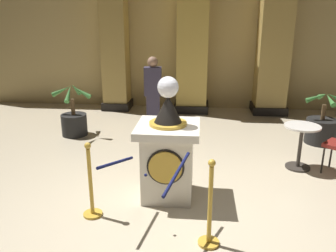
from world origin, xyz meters
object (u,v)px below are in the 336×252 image
(stanchion_near, at_px, (91,191))
(stanchion_far, at_px, (210,216))
(bystander_guest, at_px, (153,93))
(potted_palm_left, at_px, (74,120))
(pedestal_clock, at_px, (168,152))
(cafe_table, at_px, (301,141))
(potted_palm_right, at_px, (321,128))

(stanchion_near, xyz_separation_m, stanchion_far, (1.45, -0.44, 0.01))
(stanchion_near, distance_m, bystander_guest, 3.42)
(stanchion_near, distance_m, potted_palm_left, 3.23)
(pedestal_clock, height_order, cafe_table, pedestal_clock)
(potted_palm_left, height_order, bystander_guest, bystander_guest)
(stanchion_near, bearing_deg, cafe_table, 30.02)
(stanchion_near, height_order, potted_palm_left, potted_palm_left)
(pedestal_clock, height_order, bystander_guest, pedestal_clock)
(stanchion_near, height_order, bystander_guest, bystander_guest)
(potted_palm_left, height_order, potted_palm_right, potted_palm_left)
(stanchion_far, xyz_separation_m, cafe_table, (1.50, 2.15, 0.12))
(potted_palm_left, xyz_separation_m, potted_palm_right, (4.99, 0.00, -0.02))
(stanchion_near, xyz_separation_m, bystander_guest, (0.32, 3.37, 0.51))
(potted_palm_left, bearing_deg, stanchion_near, -66.31)
(stanchion_far, distance_m, potted_palm_right, 4.07)
(cafe_table, bearing_deg, potted_palm_left, 163.64)
(pedestal_clock, relative_size, potted_palm_left, 1.50)
(stanchion_near, height_order, potted_palm_right, potted_palm_right)
(bystander_guest, bearing_deg, stanchion_far, -73.40)
(bystander_guest, relative_size, cafe_table, 2.18)
(stanchion_far, bearing_deg, bystander_guest, 106.60)
(pedestal_clock, xyz_separation_m, stanchion_near, (-0.90, -0.59, -0.31))
(stanchion_near, bearing_deg, bystander_guest, 84.62)
(stanchion_near, height_order, cafe_table, stanchion_near)
(cafe_table, bearing_deg, bystander_guest, 147.81)
(cafe_table, bearing_deg, pedestal_clock, -151.56)
(stanchion_far, bearing_deg, cafe_table, 55.00)
(pedestal_clock, relative_size, stanchion_near, 1.71)
(potted_palm_left, bearing_deg, bystander_guest, 14.34)
(pedestal_clock, relative_size, bystander_guest, 1.05)
(potted_palm_right, bearing_deg, bystander_guest, 173.03)
(bystander_guest, height_order, cafe_table, bystander_guest)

